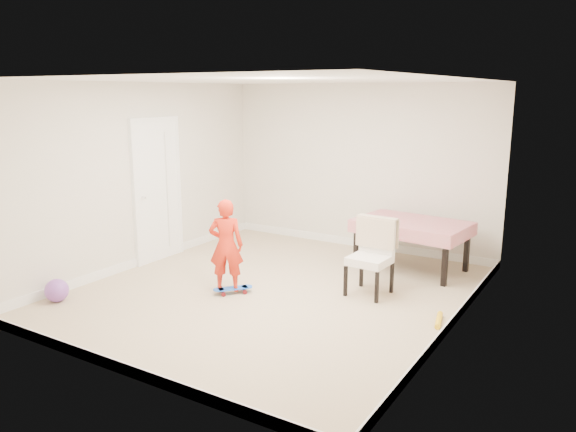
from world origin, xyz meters
The scene contains 17 objects.
ground centered at (0.00, 0.00, 0.00)m, with size 5.00×5.00×0.00m, color tan.
ceiling centered at (0.00, 0.00, 2.58)m, with size 4.50×5.00×0.04m, color white.
wall_back centered at (0.00, 2.48, 1.30)m, with size 4.50×0.04×2.60m, color beige.
wall_front centered at (0.00, -2.48, 1.30)m, with size 4.50×0.04×2.60m, color beige.
wall_left centered at (-2.23, 0.00, 1.30)m, with size 0.04×5.00×2.60m, color beige.
wall_right centered at (2.23, 0.00, 1.30)m, with size 0.04×5.00×2.60m, color beige.
door centered at (-2.22, 0.30, 1.02)m, with size 0.10×0.94×2.11m, color white.
baseboard_back centered at (0.00, 2.49, 0.06)m, with size 4.50×0.02×0.12m, color white.
baseboard_front centered at (0.00, -2.49, 0.06)m, with size 4.50×0.02×0.12m, color white.
baseboard_left centered at (-2.24, 0.00, 0.06)m, with size 0.02×5.00×0.12m, color white.
baseboard_right centered at (2.24, 0.00, 0.06)m, with size 0.02×5.00×0.12m, color white.
dining_table centered at (1.17, 1.78, 0.35)m, with size 1.51×0.95×0.70m, color #A9091E, non-canonical shape.
dining_chair centered at (1.07, 0.54, 0.48)m, with size 0.52×0.60×0.96m, color white, non-canonical shape.
skateboard centered at (-0.39, -0.33, 0.04)m, with size 0.50×0.18×0.07m, color blue, non-canonical shape.
child centered at (-0.46, -0.34, 0.58)m, with size 0.42×0.28×1.16m, color red.
balloon centered at (-2.02, -1.65, 0.14)m, with size 0.28×0.28×0.28m, color purple.
foam_toy centered at (2.08, 0.12, 0.03)m, with size 0.06×0.06×0.40m, color yellow.
Camera 1 is at (3.68, -5.63, 2.47)m, focal length 35.00 mm.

